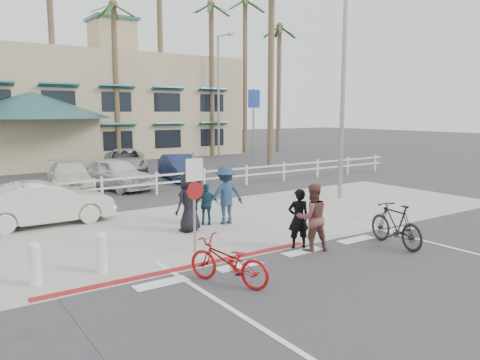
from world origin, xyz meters
TOP-DOWN VIEW (x-y plane):
  - ground at (0.00, 0.00)m, footprint 140.00×140.00m
  - bike_path at (0.00, -2.00)m, footprint 12.00×16.00m
  - sidewalk_plaza at (0.00, 4.50)m, footprint 22.00×7.00m
  - cross_street at (0.00, 8.50)m, footprint 40.00×5.00m
  - parking_lot at (0.00, 18.00)m, footprint 50.00×16.00m
  - curb_red at (-3.00, 1.20)m, footprint 7.00×0.25m
  - rail_fence at (0.50, 10.50)m, footprint 29.40×0.16m
  - building at (2.00, 31.00)m, footprint 28.00×16.00m
  - sign_post at (-2.30, 2.20)m, footprint 0.50×0.10m
  - bollard_0 at (-4.80, 2.00)m, footprint 0.26×0.26m
  - bollard_1 at (-6.20, 2.00)m, footprint 0.26×0.26m
  - streetlight_0 at (6.50, 5.50)m, footprint 0.60×2.00m
  - streetlight_1 at (12.00, 24.00)m, footprint 0.60×2.00m
  - info_sign at (14.00, 22.00)m, footprint 1.20×0.16m
  - palm_4 at (0.00, 26.00)m, footprint 4.00×4.00m
  - palm_5 at (4.00, 25.00)m, footprint 4.00×4.00m
  - palm_6 at (8.00, 26.00)m, footprint 4.00×4.00m
  - palm_7 at (12.00, 25.00)m, footprint 4.00×4.00m
  - palm_8 at (16.00, 26.00)m, footprint 4.00×4.00m
  - palm_9 at (19.00, 25.00)m, footprint 4.00×4.00m
  - palm_11 at (11.00, 16.00)m, footprint 4.00×4.00m
  - bike_red at (-2.85, -0.23)m, footprint 1.42×2.02m
  - rider_red at (0.16, 0.97)m, footprint 0.68×0.58m
  - bike_black at (2.43, -0.39)m, footprint 0.92×2.03m
  - rider_black at (0.28, 0.58)m, footprint 1.03×0.91m
  - pedestrian_a at (0.02, 4.34)m, footprint 1.31×0.86m
  - pedestrian_child at (-0.59, 4.51)m, footprint 0.85×0.64m
  - pedestrian_b at (-1.43, 4.12)m, footprint 1.00×0.78m
  - car_white_sedan at (-4.84, 7.48)m, footprint 4.25×1.50m
  - lot_car_1 at (-2.36, 13.94)m, footprint 2.42×4.67m
  - lot_car_2 at (-0.50, 13.07)m, footprint 2.83×4.61m
  - lot_car_3 at (3.32, 13.93)m, footprint 2.14×4.27m
  - lot_car_5 at (1.85, 18.04)m, footprint 4.01×5.71m

SIDE VIEW (x-z plane):
  - ground at x=0.00m, z-range 0.00..0.00m
  - parking_lot at x=0.00m, z-range 0.00..0.01m
  - bike_path at x=0.00m, z-range 0.00..0.01m
  - cross_street at x=0.00m, z-range 0.00..0.01m
  - sidewalk_plaza at x=0.00m, z-range 0.00..0.01m
  - curb_red at x=-3.00m, z-range 0.00..0.02m
  - bollard_0 at x=-4.80m, z-range 0.00..0.95m
  - bollard_1 at x=-6.20m, z-range 0.00..0.95m
  - rail_fence at x=0.50m, z-range 0.00..1.00m
  - bike_red at x=-2.85m, z-range 0.00..1.01m
  - bike_black at x=2.43m, z-range 0.00..1.18m
  - lot_car_1 at x=-2.36m, z-range 0.00..1.29m
  - lot_car_3 at x=3.32m, z-range 0.00..1.34m
  - pedestrian_child at x=-0.59m, z-range 0.00..1.35m
  - car_white_sedan at x=-4.84m, z-range 0.00..1.40m
  - lot_car_5 at x=1.85m, z-range 0.00..1.45m
  - lot_car_2 at x=-0.50m, z-range 0.00..1.47m
  - rider_red at x=0.16m, z-range 0.00..1.60m
  - rider_black at x=0.28m, z-range 0.00..1.77m
  - pedestrian_b at x=-1.43m, z-range 0.00..1.81m
  - pedestrian_a at x=0.02m, z-range 0.00..1.90m
  - sign_post at x=-2.30m, z-range 0.00..2.90m
  - info_sign at x=14.00m, z-range 0.00..5.60m
  - streetlight_0 at x=6.50m, z-range 0.00..9.00m
  - streetlight_1 at x=12.00m, z-range 0.00..9.50m
  - building at x=2.00m, z-range 0.00..11.30m
  - palm_5 at x=4.00m, z-range 0.00..13.00m
  - palm_9 at x=19.00m, z-range 0.00..13.00m
  - palm_7 at x=12.00m, z-range 0.00..14.00m
  - palm_11 at x=11.00m, z-range 0.00..14.00m
  - palm_4 at x=0.00m, z-range 0.00..15.00m
  - palm_8 at x=16.00m, z-range 0.00..15.00m
  - palm_6 at x=8.00m, z-range 0.00..17.00m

